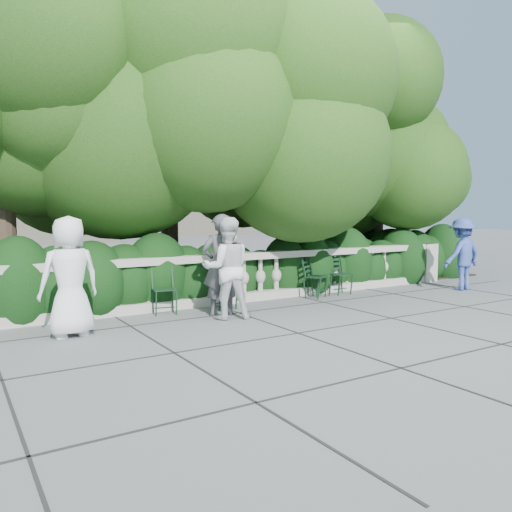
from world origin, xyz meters
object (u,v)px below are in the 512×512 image
chair_c (166,316)px  chair_e (344,295)px  chair_d (323,297)px  person_woman_grey (220,265)px  person_businessman (70,277)px  chair_b (228,310)px  chair_f (322,298)px  person_older_blue (462,254)px  person_casual_man (227,268)px

chair_c → chair_e: same height
chair_d → person_woman_grey: 3.00m
chair_e → person_businessman: person_businessman is taller
chair_b → chair_f: 2.31m
chair_d → person_older_blue: person_older_blue is taller
chair_d → person_woman_grey: (-2.80, -0.56, 0.90)m
chair_d → person_woman_grey: person_woman_grey is taller
chair_b → person_businessman: bearing=-170.9°
chair_b → person_older_blue: bearing=-8.2°
chair_d → person_businessman: bearing=-174.4°
chair_b → person_casual_man: bearing=-120.5°
chair_c → person_casual_man: (0.81, -0.75, 0.87)m
person_businessman → person_older_blue: bearing=171.3°
chair_e → chair_b: bearing=-176.7°
chair_b → chair_e: (3.01, 0.13, 0.00)m
chair_e → chair_f: bearing=-173.7°
person_older_blue → chair_c: bearing=-5.9°
person_casual_man → person_older_blue: 6.20m
person_casual_man → person_older_blue: (6.20, -0.14, -0.02)m
chair_f → person_casual_man: (-2.66, -0.68, 0.87)m
chair_b → person_businessman: size_ratio=0.47×
person_businessman → person_casual_man: person_businessman is taller
chair_f → person_older_blue: (3.54, -0.82, 0.85)m
chair_d → chair_b: bearing=-177.0°
chair_c → person_businessman: (-1.74, -0.64, 0.89)m
person_businessman → person_casual_man: 2.55m
person_casual_man → person_businessman: bearing=16.1°
chair_c → person_older_blue: 7.12m
person_woman_grey → person_older_blue: bearing=-173.3°
chair_f → person_older_blue: 3.73m
chair_e → person_businessman: 6.01m
person_businessman → chair_f: bearing=179.2°
chair_e → chair_f: 0.71m
chair_c → chair_f: size_ratio=1.00×
chair_d → person_businessman: (-5.37, -0.72, 0.89)m
chair_d → chair_f: size_ratio=1.00×
chair_b → chair_f: size_ratio=1.00×
person_casual_man → person_older_blue: size_ratio=1.03×
chair_f → person_woman_grey: (-2.64, -0.41, 0.90)m
person_casual_man → chair_c: bearing=-24.3°
chair_f → person_businessman: (-5.20, -0.57, 0.89)m
chair_e → person_businessman: size_ratio=0.47×
chair_e → chair_d: bearing=172.1°
person_woman_grey → chair_c: bearing=-19.3°
person_casual_man → person_older_blue: person_casual_man is taller
person_woman_grey → person_businessman: bearing=14.2°
chair_b → chair_c: same height
chair_d → chair_c: bearing=179.3°
chair_c → person_casual_man: size_ratio=0.48×
person_casual_man → person_older_blue: bearing=-162.5°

